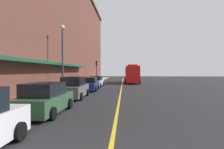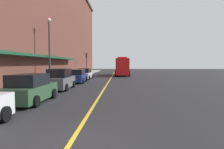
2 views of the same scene
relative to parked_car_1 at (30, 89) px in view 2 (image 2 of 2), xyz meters
name	(u,v)px [view 2 (image 2 of 2)]	position (x,y,z in m)	size (l,w,h in m)	color
ground_plane	(111,78)	(3.93, 19.08, -0.80)	(112.00, 112.00, 0.00)	#232326
sidewalk_left	(72,78)	(-2.27, 19.08, -0.73)	(2.40, 70.00, 0.15)	#9E9B93
lane_center_stripe	(111,78)	(3.93, 19.08, -0.80)	(0.16, 70.00, 0.01)	gold
brick_building_left	(30,16)	(-8.46, 18.07, 8.90)	(11.15, 64.00, 19.38)	brown
parked_car_1	(30,89)	(0.00, 0.00, 0.00)	(2.09, 4.32, 1.71)	#2D5133
parked_car_2	(60,80)	(-0.04, 5.93, 0.06)	(2.06, 4.49, 1.86)	#595B60
parked_car_3	(77,76)	(0.07, 12.19, -0.03)	(2.26, 4.89, 1.63)	navy
parked_car_4	(85,74)	(0.06, 17.89, -0.04)	(2.05, 4.54, 1.62)	silver
fire_truck	(122,67)	(5.81, 26.42, 0.89)	(2.83, 9.15, 3.54)	red
parking_meter_1	(74,72)	(-1.42, 16.73, 0.26)	(0.14, 0.18, 1.33)	#4C4C51
street_lamp_left	(49,44)	(-2.02, 8.70, 3.60)	(0.44, 0.44, 6.94)	#33383D
traffic_light_near	(87,60)	(-1.35, 27.36, 2.35)	(0.38, 0.36, 4.30)	#232326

